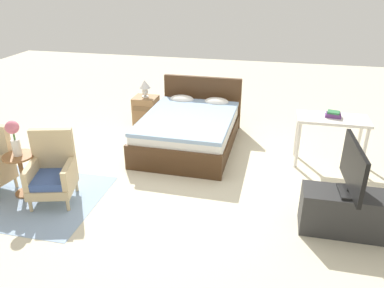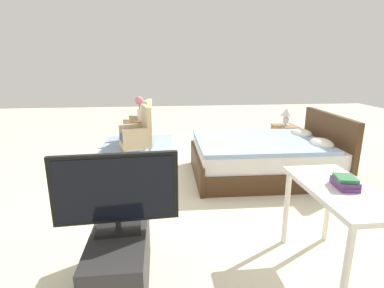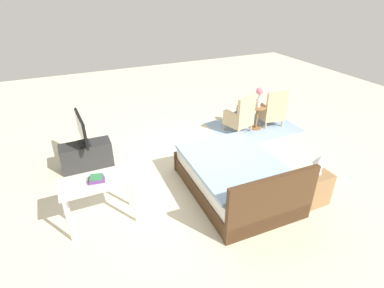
{
  "view_description": "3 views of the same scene",
  "coord_description": "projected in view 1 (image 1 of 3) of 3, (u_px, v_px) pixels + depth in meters",
  "views": [
    {
      "loc": [
        1.2,
        -4.68,
        2.75
      ],
      "look_at": [
        0.17,
        -0.09,
        0.57
      ],
      "focal_mm": 35.0,
      "sensor_mm": 36.0,
      "label": 1
    },
    {
      "loc": [
        4.12,
        -0.53,
        1.7
      ],
      "look_at": [
        -0.07,
        -0.09,
        0.56
      ],
      "focal_mm": 28.0,
      "sensor_mm": 36.0,
      "label": 2
    },
    {
      "loc": [
        2.3,
        4.58,
        3.29
      ],
      "look_at": [
        0.28,
        0.11,
        0.58
      ],
      "focal_mm": 28.0,
      "sensor_mm": 36.0,
      "label": 3
    }
  ],
  "objects": [
    {
      "name": "nightstand",
      "position": [
        146.0,
        111.0,
        7.24
      ],
      "size": [
        0.44,
        0.41,
        0.57
      ],
      "color": "#997047",
      "rests_on": "ground_plane"
    },
    {
      "name": "flower_vase",
      "position": [
        14.0,
        134.0,
        4.72
      ],
      "size": [
        0.17,
        0.17,
        0.48
      ],
      "color": "silver",
      "rests_on": "side_table"
    },
    {
      "name": "tv_flatscreen",
      "position": [
        353.0,
        169.0,
        4.01
      ],
      "size": [
        0.22,
        0.88,
        0.59
      ],
      "color": "black",
      "rests_on": "tv_stand"
    },
    {
      "name": "table_lamp",
      "position": [
        145.0,
        86.0,
        7.03
      ],
      "size": [
        0.22,
        0.22,
        0.33
      ],
      "color": "silver",
      "rests_on": "nightstand"
    },
    {
      "name": "tv_stand",
      "position": [
        344.0,
        212.0,
        4.25
      ],
      "size": [
        0.96,
        0.4,
        0.51
      ],
      "color": "#2D2D2D",
      "rests_on": "ground_plane"
    },
    {
      "name": "armchair_by_window_right",
      "position": [
        52.0,
        173.0,
        4.81
      ],
      "size": [
        0.66,
        0.66,
        0.92
      ],
      "color": "#CCB284",
      "rests_on": "floor_rug"
    },
    {
      "name": "bed",
      "position": [
        190.0,
        129.0,
        6.38
      ],
      "size": [
        1.52,
        2.14,
        0.96
      ],
      "color": "#472D19",
      "rests_on": "ground_plane"
    },
    {
      "name": "ground_plane",
      "position": [
        182.0,
        175.0,
        5.54
      ],
      "size": [
        16.0,
        16.0,
        0.0
      ],
      "primitive_type": "plane",
      "color": "beige"
    },
    {
      "name": "vanity_desk",
      "position": [
        332.0,
        125.0,
        5.6
      ],
      "size": [
        1.04,
        0.52,
        0.77
      ],
      "color": "silver",
      "rests_on": "ground_plane"
    },
    {
      "name": "side_table",
      "position": [
        21.0,
        170.0,
        4.94
      ],
      "size": [
        0.4,
        0.4,
        0.58
      ],
      "color": "#936038",
      "rests_on": "ground_plane"
    },
    {
      "name": "floor_rug",
      "position": [
        23.0,
        196.0,
        5.02
      ],
      "size": [
        2.1,
        1.5,
        0.01
      ],
      "color": "#8EA8C6",
      "rests_on": "ground_plane"
    },
    {
      "name": "book_stack",
      "position": [
        333.0,
        114.0,
        5.55
      ],
      "size": [
        0.24,
        0.18,
        0.09
      ],
      "color": "#66387A",
      "rests_on": "vanity_desk"
    }
  ]
}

